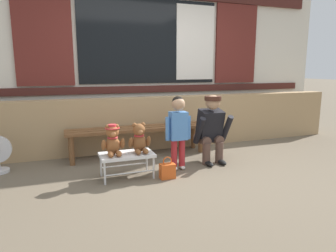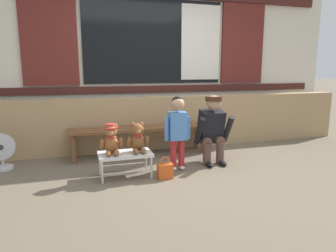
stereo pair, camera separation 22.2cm
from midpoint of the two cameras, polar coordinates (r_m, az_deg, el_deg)
The scene contains 11 objects.
ground_plane at distance 3.83m, azimuth 6.35°, elevation -9.18°, with size 60.00×60.00×0.00m, color brown.
brick_low_wall at distance 5.02m, azimuth 0.04°, elevation 0.69°, with size 6.70×0.25×0.85m, color tan.
shop_facade at distance 5.47m, azimuth -1.56°, elevation 16.31°, with size 6.84×0.26×3.66m.
wooden_bench_long at distance 4.57m, azimuth -3.84°, elevation -1.00°, with size 2.10×0.40×0.44m.
small_display_bench at distance 3.71m, azimuth -6.35°, elevation -5.53°, with size 0.64×0.36×0.30m.
teddy_bear_with_hat at distance 3.63m, azimuth -8.90°, elevation -2.57°, with size 0.28×0.27×0.36m.
teddy_bear_plain at distance 3.69m, azimuth -3.97°, elevation -2.40°, with size 0.28×0.26×0.36m.
child_standing at distance 3.88m, azimuth 3.45°, elevation 0.19°, with size 0.35×0.18×0.96m.
adult_crouching at distance 4.25m, azimuth 9.80°, elevation -0.56°, with size 0.50×0.49×0.95m.
handbag_on_ground at distance 3.68m, azimuth 1.20°, elevation -8.37°, with size 0.18×0.11×0.27m.
floor_fan at distance 4.43m, azimuth -27.50°, elevation -4.37°, with size 0.34×0.24×0.48m.
Camera 2 is at (-1.34, -3.34, 1.30)m, focal length 32.49 mm.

